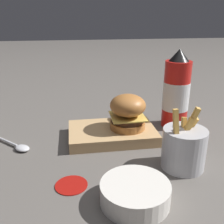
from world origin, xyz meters
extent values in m
plane|color=#5B5651|center=(0.00, 0.00, 0.00)|extent=(6.00, 6.00, 0.00)
cube|color=tan|center=(-0.06, 0.08, 0.02)|extent=(0.24, 0.16, 0.03)
cylinder|color=#AD6B33|center=(-0.02, 0.08, 0.04)|extent=(0.10, 0.10, 0.02)
cylinder|color=#422819|center=(-0.02, 0.08, 0.06)|extent=(0.09, 0.09, 0.01)
cube|color=#EAC656|center=(-0.02, 0.08, 0.07)|extent=(0.10, 0.10, 0.00)
ellipsoid|color=#AD6B33|center=(-0.02, 0.08, 0.10)|extent=(0.10, 0.10, 0.06)
cylinder|color=red|center=(0.15, 0.14, 0.10)|extent=(0.08, 0.08, 0.21)
cylinder|color=silver|center=(0.15, 0.14, 0.10)|extent=(0.08, 0.08, 0.09)
cone|color=black|center=(0.15, 0.14, 0.22)|extent=(0.06, 0.06, 0.04)
cylinder|color=#B7B7BC|center=(0.08, -0.09, 0.05)|extent=(0.10, 0.10, 0.10)
cube|color=gold|center=(0.10, -0.08, 0.09)|extent=(0.03, 0.03, 0.06)
cube|color=gold|center=(0.08, -0.08, 0.09)|extent=(0.01, 0.02, 0.06)
cube|color=gold|center=(0.05, -0.11, 0.10)|extent=(0.02, 0.02, 0.09)
cube|color=gold|center=(0.09, -0.09, 0.10)|extent=(0.04, 0.03, 0.09)
cube|color=gold|center=(0.08, -0.09, 0.09)|extent=(0.03, 0.01, 0.07)
cylinder|color=silver|center=(-0.06, -0.20, 0.02)|extent=(0.13, 0.13, 0.04)
cylinder|color=#CC4C33|center=(-0.06, -0.20, 0.04)|extent=(0.11, 0.11, 0.01)
cylinder|color=silver|center=(-0.36, 0.10, 0.01)|extent=(0.09, 0.09, 0.01)
ellipsoid|color=silver|center=(-0.30, 0.04, 0.01)|extent=(0.05, 0.05, 0.01)
cylinder|color=#9E140F|center=(-0.18, -0.13, 0.00)|extent=(0.07, 0.07, 0.00)
camera|label=1|loc=(-0.17, -0.60, 0.34)|focal=42.00mm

